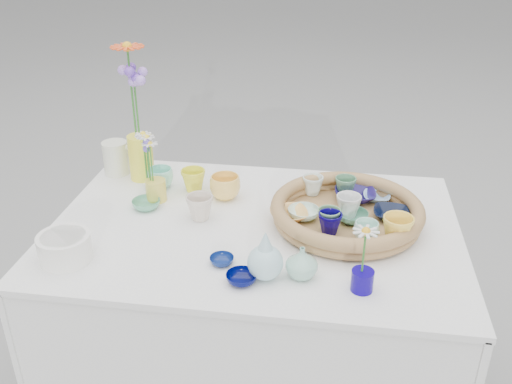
# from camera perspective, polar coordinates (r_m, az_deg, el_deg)

# --- Properties ---
(wicker_tray) EXTENTS (0.47, 0.47, 0.08)m
(wicker_tray) POSITION_cam_1_polar(r_m,az_deg,el_deg) (1.79, 9.05, -2.06)
(wicker_tray) COLOR #8E6544
(wicker_tray) RESTS_ON display_table
(tray_ceramic_0) EXTENTS (0.15, 0.15, 0.03)m
(tray_ceramic_0) POSITION_cam_1_polar(r_m,az_deg,el_deg) (1.91, 9.87, -0.28)
(tray_ceramic_0) COLOR #191153
(tray_ceramic_0) RESTS_ON wicker_tray
(tray_ceramic_1) EXTENTS (0.12, 0.12, 0.03)m
(tray_ceramic_1) POSITION_cam_1_polar(r_m,az_deg,el_deg) (1.82, 13.35, -2.14)
(tray_ceramic_1) COLOR black
(tray_ceramic_1) RESTS_ON wicker_tray
(tray_ceramic_2) EXTENTS (0.10, 0.10, 0.08)m
(tray_ceramic_2) POSITION_cam_1_polar(r_m,az_deg,el_deg) (1.69, 13.96, -3.70)
(tray_ceramic_2) COLOR #FDD049
(tray_ceramic_2) RESTS_ON wicker_tray
(tray_ceramic_3) EXTENTS (0.13, 0.13, 0.03)m
(tray_ceramic_3) POSITION_cam_1_polar(r_m,az_deg,el_deg) (1.78, 9.62, -2.46)
(tray_ceramic_3) COLOR #529577
(tray_ceramic_3) RESTS_ON wicker_tray
(tray_ceramic_4) EXTENTS (0.08, 0.08, 0.07)m
(tray_ceramic_4) POSITION_cam_1_polar(r_m,az_deg,el_deg) (1.72, 7.31, -2.73)
(tray_ceramic_4) COLOR #649966
(tray_ceramic_4) RESTS_ON wicker_tray
(tray_ceramic_5) EXTENTS (0.11, 0.11, 0.03)m
(tray_ceramic_5) POSITION_cam_1_polar(r_m,az_deg,el_deg) (1.78, 4.78, -2.14)
(tray_ceramic_5) COLOR silver
(tray_ceramic_5) RESTS_ON wicker_tray
(tray_ceramic_6) EXTENTS (0.08, 0.08, 0.07)m
(tray_ceramic_6) POSITION_cam_1_polar(r_m,az_deg,el_deg) (1.92, 5.69, 0.66)
(tray_ceramic_6) COLOR silver
(tray_ceramic_6) RESTS_ON wicker_tray
(tray_ceramic_7) EXTENTS (0.09, 0.09, 0.07)m
(tray_ceramic_7) POSITION_cam_1_polar(r_m,az_deg,el_deg) (1.79, 9.22, -1.41)
(tray_ceramic_7) COLOR silver
(tray_ceramic_7) RESTS_ON wicker_tray
(tray_ceramic_8) EXTENTS (0.09, 0.09, 0.02)m
(tray_ceramic_8) POSITION_cam_1_polar(r_m,az_deg,el_deg) (1.92, 11.97, -0.49)
(tray_ceramic_8) COLOR #9ACBFF
(tray_ceramic_8) RESTS_ON wicker_tray
(tray_ceramic_9) EXTENTS (0.09, 0.09, 0.07)m
(tray_ceramic_9) POSITION_cam_1_polar(r_m,az_deg,el_deg) (1.70, 7.40, -3.13)
(tray_ceramic_9) COLOR #07004C
(tray_ceramic_9) RESTS_ON wicker_tray
(tray_ceramic_10) EXTENTS (0.15, 0.15, 0.03)m
(tray_ceramic_10) POSITION_cam_1_polar(r_m,az_deg,el_deg) (1.77, 3.30, -2.28)
(tray_ceramic_10) COLOR #F1B158
(tray_ceramic_10) RESTS_ON wicker_tray
(tray_ceramic_11) EXTENTS (0.09, 0.09, 0.06)m
(tray_ceramic_11) POSITION_cam_1_polar(r_m,az_deg,el_deg) (1.69, 10.98, -3.88)
(tray_ceramic_11) COLOR silver
(tray_ceramic_11) RESTS_ON wicker_tray
(tray_ceramic_12) EXTENTS (0.09, 0.09, 0.07)m
(tray_ceramic_12) POSITION_cam_1_polar(r_m,az_deg,el_deg) (1.92, 8.92, 0.53)
(tray_ceramic_12) COLOR #50845F
(tray_ceramic_12) RESTS_ON wicker_tray
(loose_ceramic_0) EXTENTS (0.09, 0.09, 0.08)m
(loose_ceramic_0) POSITION_cam_1_polar(r_m,az_deg,el_deg) (1.98, -6.28, 1.16)
(loose_ceramic_0) COLOR yellow
(loose_ceramic_0) RESTS_ON display_table
(loose_ceramic_1) EXTENTS (0.14, 0.14, 0.08)m
(loose_ceramic_1) POSITION_cam_1_polar(r_m,az_deg,el_deg) (1.92, -3.11, 0.49)
(loose_ceramic_1) COLOR #FFCB5B
(loose_ceramic_1) RESTS_ON display_table
(loose_ceramic_2) EXTENTS (0.11, 0.11, 0.03)m
(loose_ceramic_2) POSITION_cam_1_polar(r_m,az_deg,el_deg) (1.90, -10.92, -1.21)
(loose_ceramic_2) COLOR #59A27D
(loose_ceramic_2) RESTS_ON display_table
(loose_ceramic_3) EXTENTS (0.10, 0.10, 0.08)m
(loose_ceramic_3) POSITION_cam_1_polar(r_m,az_deg,el_deg) (1.80, -5.63, -1.56)
(loose_ceramic_3) COLOR beige
(loose_ceramic_3) RESTS_ON display_table
(loose_ceramic_4) EXTENTS (0.08, 0.08, 0.02)m
(loose_ceramic_4) POSITION_cam_1_polar(r_m,az_deg,el_deg) (1.60, -3.44, -6.84)
(loose_ceramic_4) COLOR navy
(loose_ceramic_4) RESTS_ON display_table
(loose_ceramic_5) EXTENTS (0.09, 0.09, 0.07)m
(loose_ceramic_5) POSITION_cam_1_polar(r_m,az_deg,el_deg) (2.02, -9.53, 1.41)
(loose_ceramic_5) COLOR #8FE7CF
(loose_ceramic_5) RESTS_ON display_table
(loose_ceramic_6) EXTENTS (0.11, 0.11, 0.03)m
(loose_ceramic_6) POSITION_cam_1_polar(r_m,az_deg,el_deg) (1.52, -1.47, -8.62)
(loose_ceramic_6) COLOR #010644
(loose_ceramic_6) RESTS_ON display_table
(fluted_bowl) EXTENTS (0.19, 0.19, 0.08)m
(fluted_bowl) POSITION_cam_1_polar(r_m,az_deg,el_deg) (1.68, -18.58, -5.28)
(fluted_bowl) COLOR white
(fluted_bowl) RESTS_ON display_table
(bud_vase_paleblue) EXTENTS (0.12, 0.12, 0.15)m
(bud_vase_paleblue) POSITION_cam_1_polar(r_m,az_deg,el_deg) (1.50, 0.94, -6.26)
(bud_vase_paleblue) COLOR #A6D0D7
(bud_vase_paleblue) RESTS_ON display_table
(bud_vase_seafoam) EXTENTS (0.10, 0.10, 0.09)m
(bud_vase_seafoam) POSITION_cam_1_polar(r_m,az_deg,el_deg) (1.53, 4.60, -7.03)
(bud_vase_seafoam) COLOR #8ABDA8
(bud_vase_seafoam) RESTS_ON display_table
(bud_vase_cobalt) EXTENTS (0.07, 0.07, 0.06)m
(bud_vase_cobalt) POSITION_cam_1_polar(r_m,az_deg,el_deg) (1.51, 10.58, -8.69)
(bud_vase_cobalt) COLOR #0D0072
(bud_vase_cobalt) RESTS_ON display_table
(single_daisy) EXTENTS (0.08, 0.08, 0.14)m
(single_daisy) POSITION_cam_1_polar(r_m,az_deg,el_deg) (1.46, 10.74, -5.89)
(single_daisy) COLOR silver
(single_daisy) RESTS_ON bud_vase_cobalt
(tall_vase_yellow) EXTENTS (0.09, 0.09, 0.16)m
(tall_vase_yellow) POSITION_cam_1_polar(r_m,az_deg,el_deg) (2.08, -11.42, 3.41)
(tall_vase_yellow) COLOR yellow
(tall_vase_yellow) RESTS_ON display_table
(gerbera) EXTENTS (0.16, 0.16, 0.33)m
(gerbera) POSITION_cam_1_polar(r_m,az_deg,el_deg) (2.00, -12.30, 9.63)
(gerbera) COLOR #F05020
(gerbera) RESTS_ON tall_vase_yellow
(hydrangea) EXTENTS (0.09, 0.09, 0.30)m
(hydrangea) POSITION_cam_1_polar(r_m,az_deg,el_deg) (2.01, -11.86, 8.30)
(hydrangea) COLOR #7244C5
(hydrangea) RESTS_ON tall_vase_yellow
(white_pitcher) EXTENTS (0.15, 0.13, 0.12)m
(white_pitcher) POSITION_cam_1_polar(r_m,az_deg,el_deg) (2.15, -13.85, 3.33)
(white_pitcher) COLOR beige
(white_pitcher) RESTS_ON display_table
(daisy_cup) EXTENTS (0.09, 0.09, 0.07)m
(daisy_cup) POSITION_cam_1_polar(r_m,az_deg,el_deg) (1.93, -9.96, 0.17)
(daisy_cup) COLOR gold
(daisy_cup) RESTS_ON display_table
(daisy_posy) EXTENTS (0.08, 0.08, 0.16)m
(daisy_posy) POSITION_cam_1_polar(r_m,az_deg,el_deg) (1.90, -10.49, 3.53)
(daisy_posy) COLOR silver
(daisy_posy) RESTS_ON daisy_cup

